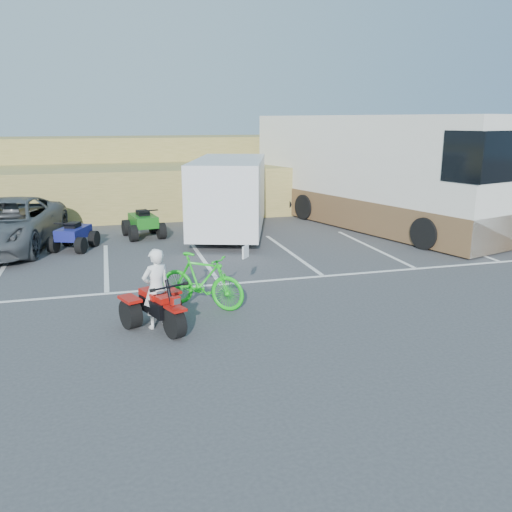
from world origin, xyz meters
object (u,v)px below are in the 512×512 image
object	(u,v)px
red_trike_atv	(162,329)
quad_atv_blue	(75,249)
grey_pickup	(7,224)
green_dirt_bike	(202,281)
cargo_trailer	(229,194)
rider	(156,289)
quad_atv_green	(144,237)
rv_motorhome	(371,179)

from	to	relation	value
red_trike_atv	quad_atv_blue	distance (m)	7.61
grey_pickup	green_dirt_bike	bearing A→B (deg)	-45.48
cargo_trailer	rider	bearing A→B (deg)	-93.86
rider	cargo_trailer	world-z (taller)	cargo_trailer
red_trike_atv	quad_atv_green	size ratio (longest dim) A/B	0.96
cargo_trailer	quad_atv_blue	bearing A→B (deg)	-151.79
rider	rv_motorhome	world-z (taller)	rv_motorhome
green_dirt_bike	cargo_trailer	xyz separation A→B (m)	(2.24, 7.24, 0.82)
green_dirt_bike	quad_atv_blue	xyz separation A→B (m)	(-2.90, 6.31, -0.59)
cargo_trailer	quad_atv_green	distance (m)	3.29
quad_atv_blue	red_trike_atv	bearing A→B (deg)	-52.91
green_dirt_bike	quad_atv_green	distance (m)	7.64
rv_motorhome	quad_atv_green	xyz separation A→B (m)	(-8.46, 0.01, -1.74)
rider	grey_pickup	xyz separation A→B (m)	(-3.84, 7.86, -0.01)
rv_motorhome	quad_atv_green	size ratio (longest dim) A/B	7.24
quad_atv_blue	green_dirt_bike	bearing A→B (deg)	-42.87
green_dirt_bike	grey_pickup	distance (m)	8.49
rv_motorhome	quad_atv_blue	bearing A→B (deg)	169.87
rider	quad_atv_blue	bearing A→B (deg)	-97.64
grey_pickup	quad_atv_green	size ratio (longest dim) A/B	3.50
quad_atv_blue	quad_atv_green	xyz separation A→B (m)	(2.20, 1.27, 0.00)
cargo_trailer	rv_motorhome	size ratio (longest dim) A/B	0.53
cargo_trailer	quad_atv_blue	distance (m)	5.42
green_dirt_bike	rv_motorhome	size ratio (longest dim) A/B	0.17
rv_motorhome	quad_atv_green	distance (m)	8.64
rider	cargo_trailer	size ratio (longest dim) A/B	0.26
grey_pickup	quad_atv_blue	xyz separation A→B (m)	(1.97, -0.64, -0.77)
green_dirt_bike	rv_motorhome	world-z (taller)	rv_motorhome
green_dirt_bike	rv_motorhome	bearing A→B (deg)	-6.65
grey_pickup	quad_atv_blue	distance (m)	2.21
green_dirt_bike	rv_motorhome	distance (m)	10.91
green_dirt_bike	cargo_trailer	bearing A→B (deg)	21.83
red_trike_atv	rv_motorhome	size ratio (longest dim) A/B	0.13
grey_pickup	quad_atv_blue	bearing A→B (deg)	-8.44
red_trike_atv	rider	world-z (taller)	rider
quad_atv_blue	quad_atv_green	distance (m)	2.55
quad_atv_blue	grey_pickup	bearing A→B (deg)	-175.52
rider	quad_atv_green	size ratio (longest dim) A/B	0.99
grey_pickup	rv_motorhome	world-z (taller)	rv_motorhome
quad_atv_blue	quad_atv_green	size ratio (longest dim) A/B	0.91
green_dirt_bike	grey_pickup	xyz separation A→B (m)	(-4.87, 6.95, 0.18)
rider	green_dirt_bike	xyz separation A→B (m)	(1.03, 0.91, -0.19)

